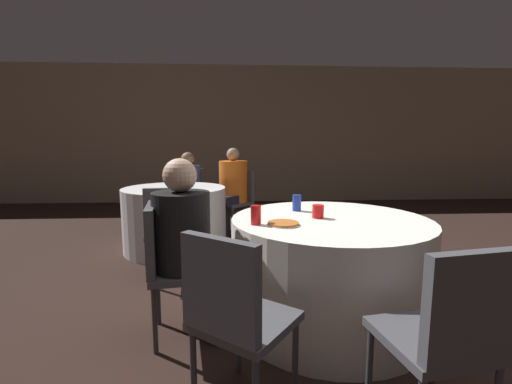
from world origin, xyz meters
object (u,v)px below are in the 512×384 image
chair_near_south (449,329)px  chair_far_south (169,225)px  bottle_far (176,176)px  table_far (175,218)px  person_blue_shirt (188,192)px  chair_far_north (190,193)px  chair_near_southwest (233,310)px  soda_can_red (256,215)px  chair_far_northeast (238,196)px  chair_near_west (168,258)px  soda_can_blue (297,203)px  pizza_plate_near (283,224)px  table_near (329,269)px  person_orange_shirt (230,190)px  person_black_shirt (193,246)px

chair_near_south → chair_far_south: size_ratio=1.00×
chair_far_south → bottle_far: bottle_far is taller
table_far → person_blue_shirt: bearing=87.5°
chair_far_north → bottle_far: bearing=88.8°
chair_near_southwest → soda_can_red: bearing=116.3°
chair_near_south → chair_far_northeast: bearing=93.6°
chair_near_west → chair_far_south: 0.89m
chair_near_southwest → soda_can_blue: 1.26m
pizza_plate_near → table_near: bearing=26.9°
chair_far_northeast → pizza_plate_near: size_ratio=4.10×
soda_can_blue → person_orange_shirt: bearing=105.1°
chair_far_south → person_orange_shirt: person_orange_shirt is taller
table_near → chair_near_south: (0.18, -1.07, 0.16)m
chair_near_west → chair_far_northeast: 2.57m
chair_near_south → person_blue_shirt: 3.90m
table_near → person_orange_shirt: (-0.72, 2.26, 0.25)m
chair_near_west → soda_can_blue: 1.03m
chair_near_west → soda_can_red: (0.55, 0.02, 0.26)m
table_far → chair_near_south: 3.17m
chair_far_northeast → person_blue_shirt: bearing=34.8°
soda_can_blue → table_far: bearing=129.4°
person_black_shirt → soda_can_red: (0.40, -0.00, 0.20)m
person_blue_shirt → soda_can_red: bearing=109.1°
chair_far_north → chair_far_northeast: (0.70, -0.33, 0.00)m
table_near → chair_far_north: 3.00m
chair_near_southwest → person_orange_shirt: (-0.07, 3.12, 0.09)m
person_black_shirt → soda_can_blue: bearing=110.4°
soda_can_blue → bottle_far: (-1.18, 1.63, 0.05)m
chair_near_south → chair_far_south: bearing=119.1°
pizza_plate_near → person_black_shirt: bearing=177.3°
chair_far_northeast → person_black_shirt: person_black_shirt is taller
table_near → chair_near_southwest: 1.10m
chair_far_northeast → soda_can_red: (0.09, -2.51, 0.26)m
person_blue_shirt → pizza_plate_near: 2.88m
person_black_shirt → soda_can_blue: person_black_shirt is taller
chair_far_north → table_near: bearing=118.5°
table_far → pizza_plate_near: size_ratio=5.60×
person_blue_shirt → chair_near_southwest: bearing=103.5°
chair_near_south → chair_far_northeast: 3.52m
chair_near_west → soda_can_blue: (0.89, 0.44, 0.26)m
pizza_plate_near → chair_far_northeast: bearing=95.9°
chair_near_southwest → soda_can_red: size_ratio=7.06×
table_far → chair_far_south: bearing=-83.1°
chair_near_west → person_orange_shirt: 2.46m
table_far → pizza_plate_near: bearing=-61.7°
chair_near_west → chair_far_northeast: (0.46, 2.53, 0.00)m
chair_near_south → soda_can_blue: 1.41m
soda_can_red → bottle_far: bearing=112.4°
chair_near_west → person_black_shirt: size_ratio=0.75×
chair_far_north → bottle_far: bottle_far is taller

